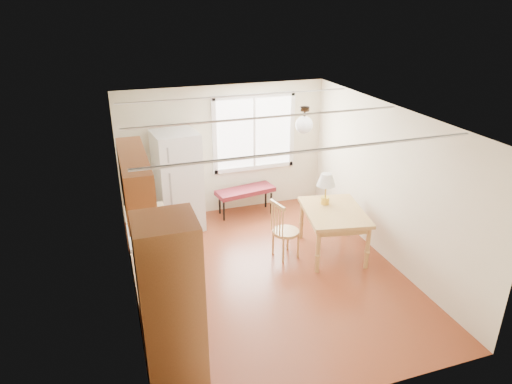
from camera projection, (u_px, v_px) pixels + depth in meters
name	position (u px, v px, depth m)	size (l,w,h in m)	color
room_shell	(268.00, 201.00, 6.61)	(4.60, 5.60, 2.62)	#5C2313
kitchen_run	(157.00, 268.00, 5.72)	(0.65, 3.40, 2.20)	brown
window_unit	(254.00, 133.00, 8.82)	(1.64, 0.05, 1.51)	white
pendant_light	(304.00, 124.00, 6.77)	(0.26, 0.26, 0.40)	black
refrigerator	(178.00, 181.00, 8.21)	(0.83, 0.83, 1.83)	silver
bench	(245.00, 192.00, 8.90)	(1.20, 0.61, 0.53)	#5B151F
dining_table	(334.00, 216.00, 7.44)	(1.15, 1.40, 0.78)	#AD8042
chair	(281.00, 227.00, 7.33)	(0.47, 0.46, 0.99)	#AD8042
table_lamp	(326.00, 182.00, 7.48)	(0.31, 0.31, 0.54)	gold
coffee_maker	(157.00, 263.00, 5.47)	(0.24, 0.27, 0.35)	black
kettle	(145.00, 249.00, 5.83)	(0.14, 0.14, 0.26)	red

